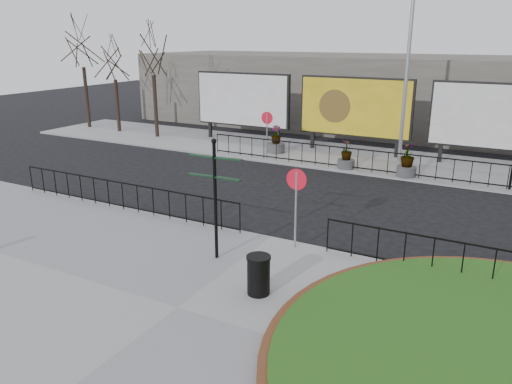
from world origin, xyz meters
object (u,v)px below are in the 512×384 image
Objects in this scene: fingerpost_sign at (215,188)px; litter_bin at (259,275)px; billboard_mid at (355,108)px; planter_b at (346,157)px; lamp_post at (407,69)px; planter_c at (407,163)px; planter_a at (276,143)px.

fingerpost_sign reaches higher than litter_bin.
planter_b is (0.80, -3.51, -1.93)m from billboard_mid.
lamp_post is at bearing 80.94° from fingerpost_sign.
litter_bin is (2.07, -1.30, -1.61)m from fingerpost_sign.
billboard_mid is 4.08m from planter_b.
fingerpost_sign reaches higher than planter_b.
billboard_mid is 16.81m from litter_bin.
planter_b is (-0.00, 11.64, -1.58)m from fingerpost_sign.
fingerpost_sign is 12.03m from planter_c.
litter_bin is at bearing -93.65° from planter_c.
planter_c is (2.90, 11.58, -1.48)m from fingerpost_sign.
fingerpost_sign is (0.80, -15.15, -0.35)m from billboard_mid.
lamp_post reaches higher than fingerpost_sign.
fingerpost_sign is at bearing -70.94° from planter_a.
lamp_post is 13.61m from fingerpost_sign.
lamp_post is at bearing -33.25° from billboard_mid.
billboard_mid is 0.67× the size of lamp_post.
lamp_post is 15.07m from litter_bin.
litter_bin is at bearing -80.07° from billboard_mid.
fingerpost_sign is 2.36× the size of planter_a.
planter_c is (3.70, -3.57, -1.84)m from billboard_mid.
billboard_mid is 4.16× the size of planter_a.
planter_a reaches higher than litter_bin.
billboard_mid is 4.00× the size of planter_c.
fingerpost_sign is 11.75m from planter_b.
planter_c is (0.82, 12.88, 0.13)m from litter_bin.
litter_bin is (-0.13, -14.48, -4.19)m from lamp_post.
lamp_post reaches higher than planter_a.
litter_bin is 15.92m from planter_a.
billboard_mid is at bearing 146.75° from lamp_post.
planter_b is (-2.21, -1.54, -4.16)m from lamp_post.
planter_c is at bearing -12.12° from planter_a.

